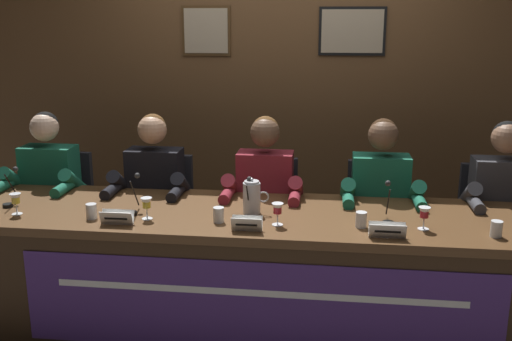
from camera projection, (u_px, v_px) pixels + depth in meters
name	position (u px, v px, depth m)	size (l,w,h in m)	color
ground_plane	(256.00, 326.00, 3.60)	(12.00, 12.00, 0.00)	#70665B
wall_back_panelled	(278.00, 86.00, 4.64)	(5.21, 0.14, 2.60)	brown
conference_table	(254.00, 256.00, 3.36)	(4.01, 0.84, 0.73)	brown
chair_far_left	(62.00, 218.00, 4.25)	(0.44, 0.45, 0.89)	black
panelist_far_left	(46.00, 189.00, 3.99)	(0.51, 0.48, 1.22)	black
juice_glass_far_left	(16.00, 200.00, 3.36)	(0.06, 0.06, 0.12)	white
microphone_far_left	(10.00, 193.00, 3.53)	(0.06, 0.17, 0.22)	black
chair_left	(162.00, 222.00, 4.16)	(0.44, 0.45, 0.89)	black
panelist_left	(152.00, 192.00, 3.90)	(0.51, 0.48, 1.22)	black
nameplate_left	(117.00, 218.00, 3.20)	(0.18, 0.06, 0.08)	white
juice_glass_left	(147.00, 204.00, 3.28)	(0.06, 0.06, 0.12)	white
water_cup_left	(92.00, 212.00, 3.30)	(0.06, 0.06, 0.08)	silver
microphone_left	(134.00, 200.00, 3.39)	(0.06, 0.17, 0.22)	black
chair_center	(267.00, 226.00, 4.07)	(0.44, 0.45, 0.89)	black
panelist_center	(264.00, 196.00, 3.81)	(0.51, 0.48, 1.22)	black
nameplate_center	(247.00, 224.00, 3.11)	(0.16, 0.06, 0.08)	white
juice_glass_center	(278.00, 210.00, 3.19)	(0.06, 0.06, 0.12)	white
water_cup_center	(219.00, 216.00, 3.24)	(0.06, 0.06, 0.08)	silver
microphone_center	(248.00, 205.00, 3.31)	(0.06, 0.17, 0.22)	black
chair_right	(376.00, 231.00, 3.99)	(0.44, 0.45, 0.89)	black
panelist_right	(381.00, 201.00, 3.72)	(0.51, 0.48, 1.22)	black
nameplate_right	(387.00, 230.00, 3.01)	(0.19, 0.06, 0.08)	white
juice_glass_right	(424.00, 214.00, 3.12)	(0.06, 0.06, 0.12)	white
water_cup_right	(361.00, 220.00, 3.17)	(0.06, 0.06, 0.08)	silver
microphone_right	(388.00, 209.00, 3.23)	(0.06, 0.17, 0.22)	black
chair_far_right	(490.00, 236.00, 3.90)	(0.44, 0.45, 0.89)	black
panelist_far_right	(503.00, 205.00, 3.64)	(0.51, 0.48, 1.22)	black
water_cup_far_right	(496.00, 230.00, 3.03)	(0.06, 0.06, 0.08)	silver
water_pitcher_central	(252.00, 197.00, 3.38)	(0.15, 0.10, 0.21)	silver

